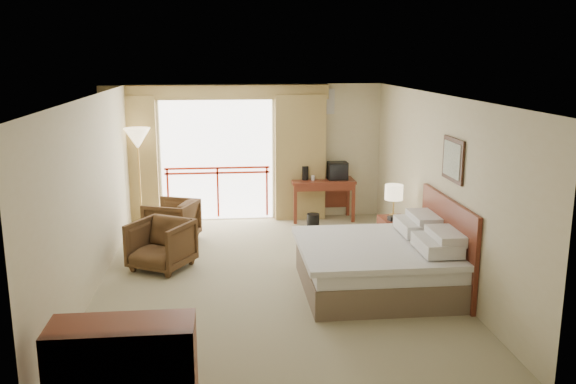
{
  "coord_description": "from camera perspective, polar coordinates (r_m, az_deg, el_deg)",
  "views": [
    {
      "loc": [
        -0.65,
        -8.57,
        3.26
      ],
      "look_at": [
        0.3,
        0.4,
        1.22
      ],
      "focal_mm": 38.0,
      "sensor_mm": 36.0,
      "label": 1
    }
  ],
  "objects": [
    {
      "name": "curtain_left",
      "position": [
        12.22,
        -14.43,
        2.87
      ],
      "size": [
        1.0,
        0.26,
        2.5
      ],
      "primitive_type": "cube",
      "color": "olive",
      "rests_on": "wall_back"
    },
    {
      "name": "balcony_railing",
      "position": [
        12.28,
        -6.61,
        1.15
      ],
      "size": [
        2.09,
        0.03,
        1.02
      ],
      "color": "red",
      "rests_on": "wall_back"
    },
    {
      "name": "wall_front",
      "position": [
        5.46,
        1.23,
        -7.76
      ],
      "size": [
        5.0,
        0.0,
        5.0
      ],
      "primitive_type": "plane",
      "rotation": [
        -1.57,
        0.0,
        0.0
      ],
      "color": "beige",
      "rests_on": "ground"
    },
    {
      "name": "curtain_right",
      "position": [
        12.18,
        1.13,
        3.24
      ],
      "size": [
        1.0,
        0.26,
        2.5
      ],
      "primitive_type": "cube",
      "color": "olive",
      "rests_on": "wall_back"
    },
    {
      "name": "wall_left",
      "position": [
        8.98,
        -17.77,
        -0.17
      ],
      "size": [
        0.0,
        7.0,
        7.0
      ],
      "primitive_type": "plane",
      "rotation": [
        1.57,
        0.0,
        1.57
      ],
      "color": "beige",
      "rests_on": "ground"
    },
    {
      "name": "floor_lamp",
      "position": [
        11.75,
        -13.89,
        4.53
      ],
      "size": [
        0.49,
        0.49,
        1.93
      ],
      "rotation": [
        0.0,
        0.0,
        0.17
      ],
      "color": "tan",
      "rests_on": "floor"
    },
    {
      "name": "balcony_door",
      "position": [
        12.23,
        -6.65,
        2.95
      ],
      "size": [
        2.4,
        0.0,
        2.4
      ],
      "primitive_type": "plane",
      "rotation": [
        1.57,
        0.0,
        0.0
      ],
      "color": "white",
      "rests_on": "wall_back"
    },
    {
      "name": "ceiling",
      "position": [
        8.62,
        -1.7,
        9.0
      ],
      "size": [
        7.0,
        7.0,
        0.0
      ],
      "primitive_type": "plane",
      "rotation": [
        3.14,
        0.0,
        0.0
      ],
      "color": "white",
      "rests_on": "wall_back"
    },
    {
      "name": "framed_art",
      "position": [
        8.68,
        15.17,
        2.94
      ],
      "size": [
        0.04,
        0.72,
        0.6
      ],
      "color": "black",
      "rests_on": "wall_right"
    },
    {
      "name": "side_table",
      "position": [
        10.29,
        -11.77,
        -4.0
      ],
      "size": [
        0.46,
        0.46,
        0.5
      ],
      "rotation": [
        0.0,
        0.0,
        0.19
      ],
      "color": "black",
      "rests_on": "floor"
    },
    {
      "name": "phone",
      "position": [
        10.12,
        9.84,
        -2.43
      ],
      "size": [
        0.19,
        0.16,
        0.07
      ],
      "primitive_type": "cube",
      "rotation": [
        0.0,
        0.0,
        0.21
      ],
      "color": "black",
      "rests_on": "nightstand"
    },
    {
      "name": "coffee_maker",
      "position": [
        12.09,
        1.62,
        1.77
      ],
      "size": [
        0.14,
        0.14,
        0.28
      ],
      "primitive_type": "cylinder",
      "rotation": [
        0.0,
        0.0,
        0.13
      ],
      "color": "black",
      "rests_on": "desk"
    },
    {
      "name": "floor",
      "position": [
        9.2,
        -1.59,
        -8.04
      ],
      "size": [
        7.0,
        7.0,
        0.0
      ],
      "primitive_type": "plane",
      "color": "gray",
      "rests_on": "ground"
    },
    {
      "name": "tv",
      "position": [
        12.18,
        4.66,
        1.99
      ],
      "size": [
        0.39,
        0.31,
        0.35
      ],
      "rotation": [
        0.0,
        0.0,
        -0.1
      ],
      "color": "black",
      "rests_on": "desk"
    },
    {
      "name": "book",
      "position": [
        10.24,
        -11.81,
        -3.12
      ],
      "size": [
        0.24,
        0.25,
        0.02
      ],
      "primitive_type": "imported",
      "rotation": [
        0.0,
        0.0,
        0.66
      ],
      "color": "white",
      "rests_on": "side_table"
    },
    {
      "name": "wall_right",
      "position": [
        9.33,
        13.85,
        0.55
      ],
      "size": [
        0.0,
        7.0,
        7.0
      ],
      "primitive_type": "plane",
      "rotation": [
        1.57,
        0.0,
        -1.57
      ],
      "color": "beige",
      "rests_on": "ground"
    },
    {
      "name": "nightstand",
      "position": [
        10.37,
        9.81,
        -4.02
      ],
      "size": [
        0.46,
        0.53,
        0.61
      ],
      "primitive_type": "cube",
      "rotation": [
        0.0,
        0.0,
        0.06
      ],
      "color": "#5B2419",
      "rests_on": "floor"
    },
    {
      "name": "armchair_far",
      "position": [
        11.13,
        -10.76,
        -4.52
      ],
      "size": [
        1.05,
        1.04,
        0.75
      ],
      "primitive_type": "imported",
      "rotation": [
        0.0,
        0.0,
        -1.95
      ],
      "color": "#402916",
      "rests_on": "floor"
    },
    {
      "name": "dresser",
      "position": [
        6.03,
        -15.16,
        -15.63
      ],
      "size": [
        1.33,
        0.56,
        0.88
      ],
      "rotation": [
        0.0,
        0.0,
        0.02
      ],
      "color": "#5B2419",
      "rests_on": "floor"
    },
    {
      "name": "desk",
      "position": [
        12.26,
        3.2,
        0.39
      ],
      "size": [
        1.26,
        0.61,
        0.82
      ],
      "rotation": [
        0.0,
        0.0,
        0.06
      ],
      "color": "#5B2419",
      "rests_on": "floor"
    },
    {
      "name": "bed",
      "position": [
        8.75,
        8.6,
        -6.66
      ],
      "size": [
        2.13,
        2.06,
        0.97
      ],
      "color": "brown",
      "rests_on": "floor"
    },
    {
      "name": "cup",
      "position": [
        12.08,
        2.36,
        1.32
      ],
      "size": [
        0.09,
        0.09,
        0.1
      ],
      "primitive_type": "cylinder",
      "rotation": [
        0.0,
        0.0,
        0.38
      ],
      "color": "white",
      "rests_on": "desk"
    },
    {
      "name": "headboard",
      "position": [
        8.95,
        14.66,
        -4.65
      ],
      "size": [
        0.06,
        2.1,
        1.3
      ],
      "primitive_type": "cube",
      "color": "#5B2419",
      "rests_on": "wall_right"
    },
    {
      "name": "armchair_near",
      "position": [
        9.78,
        -11.68,
        -7.0
      ],
      "size": [
        1.13,
        1.14,
        0.77
      ],
      "primitive_type": "imported",
      "rotation": [
        0.0,
        0.0,
        -0.51
      ],
      "color": "#402916",
      "rests_on": "floor"
    },
    {
      "name": "wastebasket",
      "position": [
        11.64,
        2.36,
        -2.77
      ],
      "size": [
        0.25,
        0.25,
        0.3
      ],
      "primitive_type": "cylinder",
      "rotation": [
        0.0,
        0.0,
        0.04
      ],
      "color": "black",
      "rests_on": "floor"
    },
    {
      "name": "hvac_vent",
      "position": [
        12.23,
        3.19,
        8.45
      ],
      "size": [
        0.5,
        0.04,
        0.5
      ],
      "primitive_type": "cube",
      "color": "silver",
      "rests_on": "wall_back"
    },
    {
      "name": "valance",
      "position": [
        11.97,
        -6.82,
        9.25
      ],
      "size": [
        4.4,
        0.22,
        0.28
      ],
      "primitive_type": "cube",
      "color": "olive",
      "rests_on": "wall_back"
    },
    {
      "name": "wall_back",
      "position": [
        12.24,
        -2.92,
        3.75
      ],
      "size": [
        5.0,
        0.0,
        5.0
      ],
      "primitive_type": "plane",
      "rotation": [
        1.57,
        0.0,
        0.0
      ],
      "color": "beige",
      "rests_on": "ground"
    },
    {
      "name": "table_lamp",
      "position": [
        10.23,
        9.88,
        -0.08
      ],
      "size": [
        0.3,
        0.3,
        0.53
      ],
      "rotation": [
        0.0,
        0.0,
        -0.04
      ],
      "color": "tan",
      "rests_on": "nightstand"
    }
  ]
}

